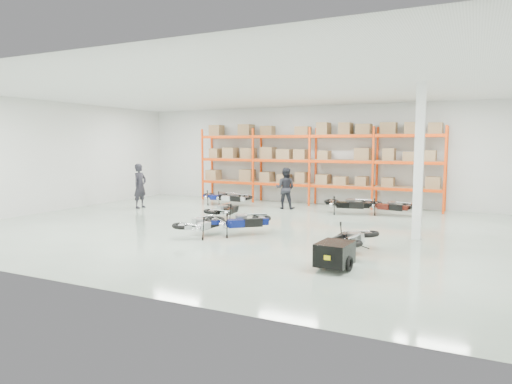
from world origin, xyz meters
The scene contains 14 objects.
room centered at (0.00, 0.00, 2.25)m, with size 18.00×18.00×18.00m.
pallet_rack centered at (0.00, 6.45, 2.26)m, with size 11.28×0.98×3.62m.
structural_column centered at (5.20, 0.50, 2.25)m, with size 0.25×0.25×4.50m, color white.
moto_blue_centre centered at (0.26, -1.16, 0.54)m, with size 0.78×1.76×1.07m, color #07104C, non-canonical shape.
moto_silver_left centered at (-0.69, -1.91, 0.48)m, with size 0.70×1.58×0.96m, color #B4B6BB, non-canonical shape.
moto_black_far_left centered at (-1.47, 0.91, 0.49)m, with size 0.71×1.59×0.97m, color black, non-canonical shape.
moto_touring_right centered at (3.96, -2.14, 0.50)m, with size 0.73×1.65×1.01m, color black, non-canonical shape.
trailer centered at (3.96, -3.74, 0.35)m, with size 0.76×1.46×0.60m.
moto_back_a centered at (-3.79, 4.62, 0.48)m, with size 0.70×1.58×0.97m, color navy, non-canonical shape.
moto_back_b centered at (-3.09, 4.48, 0.48)m, with size 0.69×1.56×0.95m, color silver, non-canonical shape.
moto_back_c centered at (2.23, 4.34, 0.53)m, with size 0.77×1.74×1.06m, color black, non-canonical shape.
moto_back_d centered at (3.76, 4.67, 0.48)m, with size 0.70×1.58×0.96m, color #45130D, non-canonical shape.
person_left centered at (-6.38, 2.19, 0.96)m, with size 0.70×0.46×1.92m, color #23212A.
person_back centered at (-0.60, 4.64, 0.88)m, with size 0.86×0.67×1.77m, color black.
Camera 1 is at (6.65, -13.34, 2.75)m, focal length 32.00 mm.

